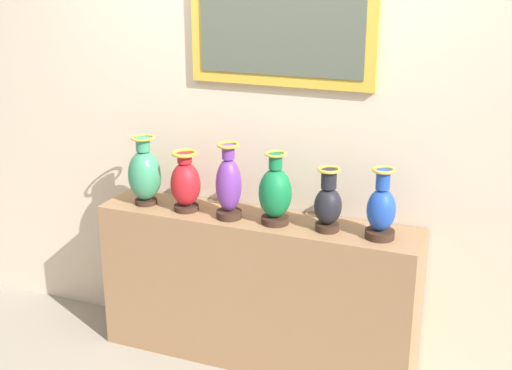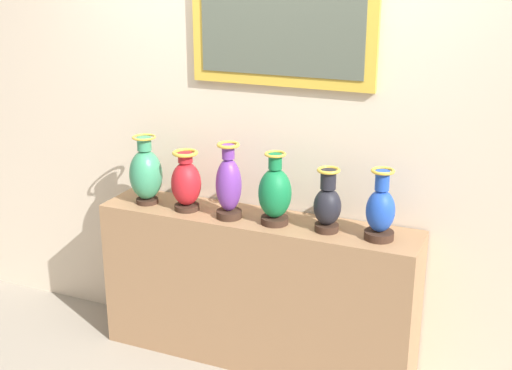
# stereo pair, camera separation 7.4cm
# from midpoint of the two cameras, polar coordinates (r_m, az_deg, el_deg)

# --- Properties ---
(ground_plane) EXTENTS (10.59, 10.59, 0.00)m
(ground_plane) POSITION_cam_midpoint_polar(r_m,az_deg,el_deg) (4.13, -0.53, -14.19)
(ground_plane) COLOR gray
(display_shelf) EXTENTS (1.80, 0.36, 0.88)m
(display_shelf) POSITION_cam_midpoint_polar(r_m,az_deg,el_deg) (3.91, -0.55, -8.76)
(display_shelf) COLOR #99704C
(display_shelf) RESTS_ON ground_plane
(back_wall) EXTENTS (4.59, 0.14, 2.82)m
(back_wall) POSITION_cam_midpoint_polar(r_m,az_deg,el_deg) (3.78, 0.81, 6.10)
(back_wall) COLOR beige
(back_wall) RESTS_ON ground_plane
(vase_jade) EXTENTS (0.19, 0.19, 0.40)m
(vase_jade) POSITION_cam_midpoint_polar(r_m,az_deg,el_deg) (3.93, -9.82, 0.88)
(vase_jade) COLOR #382319
(vase_jade) RESTS_ON display_shelf
(vase_crimson) EXTENTS (0.17, 0.17, 0.34)m
(vase_crimson) POSITION_cam_midpoint_polar(r_m,az_deg,el_deg) (3.81, -6.47, 0.15)
(vase_crimson) COLOR #382319
(vase_crimson) RESTS_ON display_shelf
(vase_violet) EXTENTS (0.14, 0.14, 0.42)m
(vase_violet) POSITION_cam_midpoint_polar(r_m,az_deg,el_deg) (3.66, -2.88, -0.02)
(vase_violet) COLOR #382319
(vase_violet) RESTS_ON display_shelf
(vase_emerald) EXTENTS (0.18, 0.18, 0.39)m
(vase_emerald) POSITION_cam_midpoint_polar(r_m,az_deg,el_deg) (3.59, 1.02, -0.70)
(vase_emerald) COLOR #382319
(vase_emerald) RESTS_ON display_shelf
(vase_onyx) EXTENTS (0.14, 0.14, 0.34)m
(vase_onyx) POSITION_cam_midpoint_polar(r_m,az_deg,el_deg) (3.52, 5.43, -1.55)
(vase_onyx) COLOR #382319
(vase_onyx) RESTS_ON display_shelf
(vase_sapphire) EXTENTS (0.15, 0.15, 0.37)m
(vase_sapphire) POSITION_cam_midpoint_polar(r_m,az_deg,el_deg) (3.46, 9.80, -2.05)
(vase_sapphire) COLOR #382319
(vase_sapphire) RESTS_ON display_shelf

